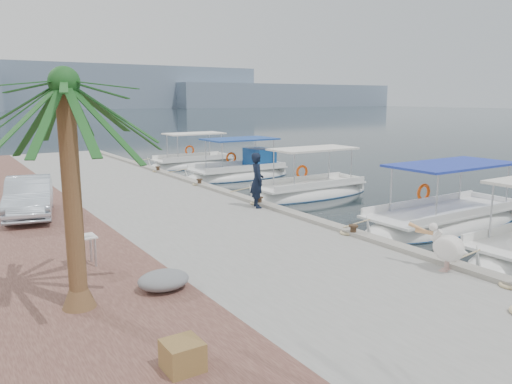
{
  "coord_description": "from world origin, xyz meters",
  "views": [
    {
      "loc": [
        -10.35,
        -13.77,
        4.46
      ],
      "look_at": [
        -1.0,
        0.72,
        1.2
      ],
      "focal_mm": 35.0,
      "sensor_mm": 36.0,
      "label": 1
    }
  ],
  "objects_px": {
    "pelican": "(447,247)",
    "date_palm": "(64,84)",
    "parked_car": "(29,197)",
    "fishing_caique_b": "(444,223)",
    "fishing_caique_d": "(239,174)",
    "fishing_caique_e": "(193,165)",
    "fishing_caique_c": "(310,194)",
    "fisherman": "(257,180)"
  },
  "relations": [
    {
      "from": "fishing_caique_b",
      "to": "fishing_caique_d",
      "type": "height_order",
      "value": "same"
    },
    {
      "from": "fishing_caique_c",
      "to": "fisherman",
      "type": "height_order",
      "value": "fisherman"
    },
    {
      "from": "date_palm",
      "to": "fishing_caique_b",
      "type": "bearing_deg",
      "value": 5.85
    },
    {
      "from": "fishing_caique_d",
      "to": "fisherman",
      "type": "relative_size",
      "value": 3.3
    },
    {
      "from": "fisherman",
      "to": "fishing_caique_b",
      "type": "bearing_deg",
      "value": -112.51
    },
    {
      "from": "fishing_caique_d",
      "to": "parked_car",
      "type": "xyz_separation_m",
      "value": [
        -11.85,
        -5.95,
        0.97
      ]
    },
    {
      "from": "fishing_caique_c",
      "to": "fishing_caique_e",
      "type": "height_order",
      "value": "same"
    },
    {
      "from": "fishing_caique_d",
      "to": "fisherman",
      "type": "xyz_separation_m",
      "value": [
        -4.61,
        -8.99,
        1.31
      ]
    },
    {
      "from": "pelican",
      "to": "fishing_caique_c",
      "type": "bearing_deg",
      "value": 66.97
    },
    {
      "from": "fishing_caique_b",
      "to": "fishing_caique_d",
      "type": "bearing_deg",
      "value": 92.01
    },
    {
      "from": "fishing_caique_b",
      "to": "fishing_caique_c",
      "type": "bearing_deg",
      "value": 94.89
    },
    {
      "from": "pelican",
      "to": "parked_car",
      "type": "relative_size",
      "value": 0.35
    },
    {
      "from": "fishing_caique_d",
      "to": "date_palm",
      "type": "distance_m",
      "value": 19.64
    },
    {
      "from": "fishing_caique_e",
      "to": "date_palm",
      "type": "height_order",
      "value": "date_palm"
    },
    {
      "from": "date_palm",
      "to": "parked_car",
      "type": "height_order",
      "value": "date_palm"
    },
    {
      "from": "fishing_caique_c",
      "to": "parked_car",
      "type": "distance_m",
      "value": 11.79
    },
    {
      "from": "fishing_caique_b",
      "to": "fishing_caique_d",
      "type": "relative_size",
      "value": 1.17
    },
    {
      "from": "fishing_caique_d",
      "to": "parked_car",
      "type": "distance_m",
      "value": 13.29
    },
    {
      "from": "date_palm",
      "to": "fisherman",
      "type": "bearing_deg",
      "value": 36.05
    },
    {
      "from": "fishing_caique_b",
      "to": "fishing_caique_d",
      "type": "xyz_separation_m",
      "value": [
        -0.47,
        13.3,
        0.07
      ]
    },
    {
      "from": "pelican",
      "to": "date_palm",
      "type": "bearing_deg",
      "value": 162.14
    },
    {
      "from": "fishing_caique_c",
      "to": "fisherman",
      "type": "bearing_deg",
      "value": -150.95
    },
    {
      "from": "fishing_caique_b",
      "to": "date_palm",
      "type": "relative_size",
      "value": 1.51
    },
    {
      "from": "fishing_caique_e",
      "to": "fisherman",
      "type": "bearing_deg",
      "value": -106.64
    },
    {
      "from": "fishing_caique_d",
      "to": "date_palm",
      "type": "height_order",
      "value": "date_palm"
    },
    {
      "from": "fishing_caique_c",
      "to": "fishing_caique_d",
      "type": "height_order",
      "value": "same"
    },
    {
      "from": "fishing_caique_e",
      "to": "date_palm",
      "type": "distance_m",
      "value": 23.76
    },
    {
      "from": "fishing_caique_c",
      "to": "fishing_caique_d",
      "type": "bearing_deg",
      "value": 88.98
    },
    {
      "from": "fishing_caique_e",
      "to": "pelican",
      "type": "distance_m",
      "value": 22.89
    },
    {
      "from": "fishing_caique_d",
      "to": "parked_car",
      "type": "relative_size",
      "value": 1.64
    },
    {
      "from": "parked_car",
      "to": "pelican",
      "type": "bearing_deg",
      "value": -45.27
    },
    {
      "from": "fishing_caique_b",
      "to": "fishing_caique_e",
      "type": "distance_m",
      "value": 18.68
    },
    {
      "from": "fishing_caique_b",
      "to": "date_palm",
      "type": "distance_m",
      "value": 13.65
    },
    {
      "from": "fishing_caique_c",
      "to": "pelican",
      "type": "xyz_separation_m",
      "value": [
        -4.51,
        -10.6,
        0.93
      ]
    },
    {
      "from": "fishing_caique_c",
      "to": "parked_car",
      "type": "bearing_deg",
      "value": 177.33
    },
    {
      "from": "fishing_caique_e",
      "to": "pelican",
      "type": "height_order",
      "value": "fishing_caique_e"
    },
    {
      "from": "fishing_caique_e",
      "to": "fishing_caique_c",
      "type": "bearing_deg",
      "value": -89.01
    },
    {
      "from": "date_palm",
      "to": "parked_car",
      "type": "bearing_deg",
      "value": 86.84
    },
    {
      "from": "date_palm",
      "to": "fishing_caique_d",
      "type": "bearing_deg",
      "value": 49.83
    },
    {
      "from": "fishing_caique_e",
      "to": "date_palm",
      "type": "relative_size",
      "value": 1.21
    },
    {
      "from": "fisherman",
      "to": "pelican",
      "type": "bearing_deg",
      "value": -162.29
    },
    {
      "from": "pelican",
      "to": "fisherman",
      "type": "distance_m",
      "value": 8.11
    }
  ]
}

